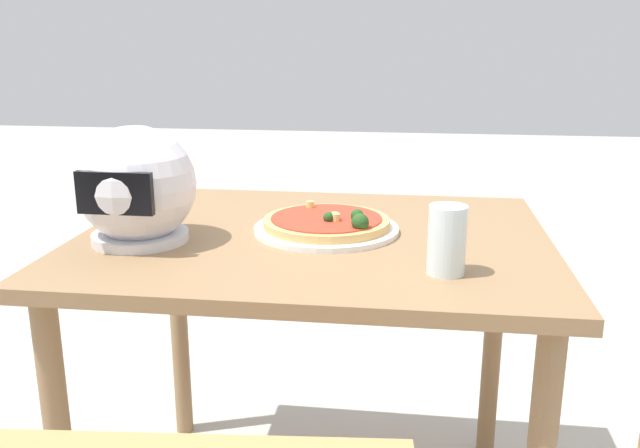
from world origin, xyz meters
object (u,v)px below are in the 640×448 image
(pizza, at_px, (328,222))
(motorcycle_helmet, at_px, (137,187))
(drinking_glass, at_px, (447,240))
(dining_table, at_px, (314,276))

(pizza, distance_m, motorcycle_helmet, 0.41)
(pizza, relative_size, drinking_glass, 2.19)
(dining_table, bearing_deg, drinking_glass, 141.28)
(drinking_glass, bearing_deg, pizza, -44.12)
(dining_table, relative_size, pizza, 3.63)
(pizza, bearing_deg, motorcycle_helmet, 17.40)
(dining_table, relative_size, drinking_glass, 7.97)
(dining_table, xyz_separation_m, pizza, (-0.03, -0.02, 0.12))
(motorcycle_helmet, bearing_deg, dining_table, -163.88)
(pizza, xyz_separation_m, drinking_glass, (-0.25, 0.24, 0.04))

